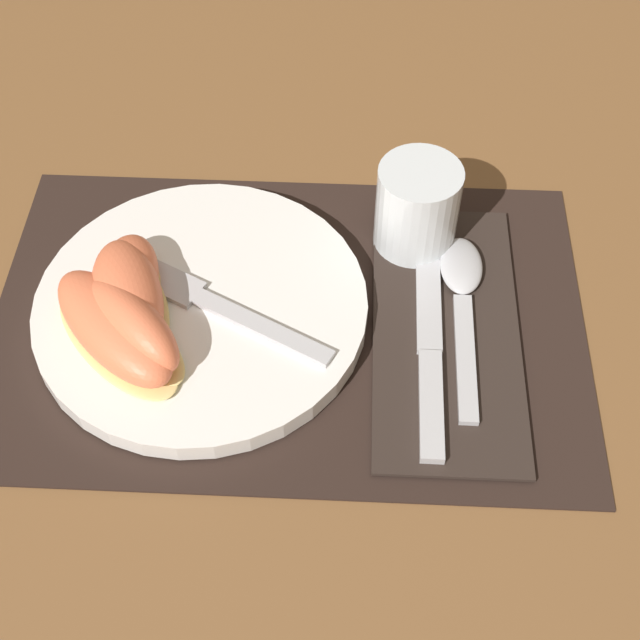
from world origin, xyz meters
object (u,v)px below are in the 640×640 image
Objects in this scene: juice_glass at (417,212)px; citrus_wedge_2 at (114,329)px; knife at (429,335)px; citrus_wedge_1 at (128,300)px; fork at (206,300)px; plate at (202,307)px; spoon at (462,289)px; citrus_wedge_3 at (133,328)px; citrus_wedge_0 at (126,283)px.

juice_glass reaches higher than citrus_wedge_2.
citrus_wedge_1 is (-0.22, 0.00, 0.03)m from knife.
fork is 0.07m from citrus_wedge_2.
plate is 0.19m from juice_glass.
juice_glass is at bearing 28.14° from fork.
knife is 1.31× the size of spoon.
citrus_wedge_3 is at bearing -138.36° from fork.
plate is 0.06m from citrus_wedge_3.
citrus_wedge_3 is (-0.24, -0.07, 0.03)m from spoon.
citrus_wedge_1 reaches higher than citrus_wedge_2.
plate is 2.58× the size of citrus_wedge_0.
spoon is 0.98× the size of fork.
juice_glass reaches higher than citrus_wedge_3.
plate is at bearing 37.32° from citrus_wedge_2.
knife is 0.23m from citrus_wedge_0.
knife is at bearing -84.31° from juice_glass.
spoon is (0.20, 0.03, -0.00)m from plate.
plate is at bearing 174.36° from knife.
knife is at bearing 6.65° from citrus_wedge_3.
plate is at bearing -172.25° from spoon.
citrus_wedge_2 is (-0.23, -0.02, 0.03)m from knife.
citrus_wedge_3 is (-0.21, -0.02, 0.03)m from knife.
citrus_wedge_3 is (-0.20, -0.13, 0.00)m from juice_glass.
plate is 0.06m from citrus_wedge_1.
citrus_wedge_0 is (-0.25, -0.03, 0.02)m from spoon.
citrus_wedge_2 is 0.01m from citrus_wedge_3.
citrus_wedge_0 is 0.95× the size of citrus_wedge_3.
citrus_wedge_0 reaches higher than spoon.
citrus_wedge_2 is at bearing -150.21° from juice_glass.
juice_glass is at bearing 29.79° from citrus_wedge_2.
knife is 2.30× the size of citrus_wedge_0.
fork is 1.40× the size of citrus_wedge_1.
plate is at bearing 18.00° from citrus_wedge_1.
citrus_wedge_1 reaches higher than plate.
knife is 0.05m from spoon.
citrus_wedge_2 is at bearing -164.84° from spoon.
spoon is 0.25m from citrus_wedge_3.
knife is 1.81× the size of citrus_wedge_1.
spoon is (0.04, -0.06, -0.03)m from juice_glass.
spoon is at bearing 8.49° from fork.
plate is 1.12× the size of knife.
fork reaches higher than knife.
plate is 0.07m from citrus_wedge_2.
knife is 0.23m from citrus_wedge_2.
citrus_wedge_2 is at bearing -146.06° from fork.
knife is at bearing -4.74° from citrus_wedge_0.
citrus_wedge_0 is (-0.06, 0.00, 0.01)m from fork.
spoon is at bearing 5.72° from citrus_wedge_0.
citrus_wedge_1 is (-0.05, -0.02, 0.03)m from plate.
citrus_wedge_3 is at bearing -148.48° from juice_glass.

